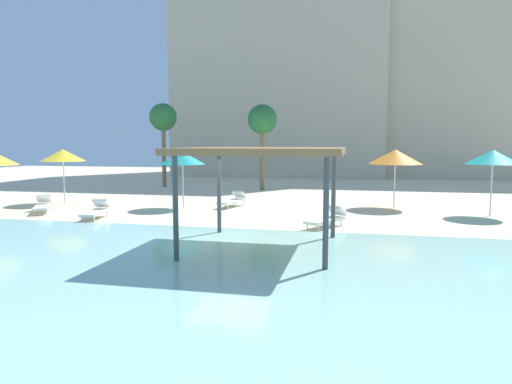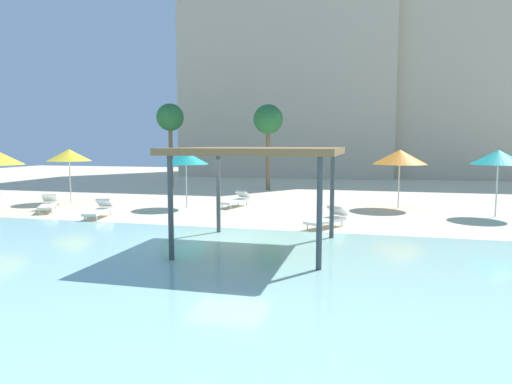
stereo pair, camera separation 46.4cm
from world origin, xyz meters
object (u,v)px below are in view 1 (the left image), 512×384
at_px(lounge_chair_1, 96,210).
at_px(palm_tree_1, 163,119).
at_px(beach_umbrella_teal_4, 183,158).
at_px(palm_tree_0, 262,121).
at_px(lounge_chair_3, 328,218).
at_px(shade_pavilion, 263,154).
at_px(beach_umbrella_orange_0, 395,157).
at_px(beach_umbrella_yellow_3, 63,155).
at_px(beach_umbrella_teal_1, 493,157).
at_px(lounge_chair_4, 233,200).
at_px(lounge_chair_5, 43,205).

bearing_deg(lounge_chair_1, palm_tree_1, -178.88).
relative_size(beach_umbrella_teal_4, palm_tree_0, 0.48).
distance_m(beach_umbrella_teal_4, lounge_chair_1, 4.77).
bearing_deg(lounge_chair_3, shade_pavilion, 7.92).
relative_size(beach_umbrella_orange_0, beach_umbrella_teal_4, 1.04).
relative_size(beach_umbrella_yellow_3, lounge_chair_3, 1.42).
distance_m(lounge_chair_1, lounge_chair_3, 9.29).
relative_size(lounge_chair_3, palm_tree_0, 0.35).
bearing_deg(lounge_chair_1, beach_umbrella_teal_1, 93.74).
distance_m(shade_pavilion, palm_tree_1, 20.08).
bearing_deg(palm_tree_0, shade_pavilion, -78.34).
distance_m(lounge_chair_4, lounge_chair_5, 8.53).
bearing_deg(beach_umbrella_teal_4, lounge_chair_1, -122.39).
bearing_deg(shade_pavilion, beach_umbrella_yellow_3, 147.02).
bearing_deg(beach_umbrella_orange_0, lounge_chair_4, -170.11).
relative_size(lounge_chair_1, lounge_chair_3, 1.02).
relative_size(lounge_chair_1, palm_tree_0, 0.36).
xyz_separation_m(beach_umbrella_orange_0, palm_tree_0, (-7.77, 6.74, 2.07)).
xyz_separation_m(shade_pavilion, lounge_chair_1, (-7.67, 3.77, -2.42)).
height_order(beach_umbrella_orange_0, palm_tree_1, palm_tree_1).
bearing_deg(beach_umbrella_yellow_3, lounge_chair_1, -43.02).
relative_size(shade_pavilion, palm_tree_0, 0.81).
distance_m(beach_umbrella_teal_1, lounge_chair_5, 19.46).
relative_size(lounge_chair_1, lounge_chair_4, 0.99).
distance_m(beach_umbrella_yellow_3, lounge_chair_4, 9.04).
height_order(shade_pavilion, beach_umbrella_teal_1, shade_pavilion).
xyz_separation_m(lounge_chair_4, lounge_chair_5, (-7.77, -3.52, 0.00)).
xyz_separation_m(lounge_chair_5, palm_tree_1, (0.40, 12.23, 4.40)).
height_order(shade_pavilion, palm_tree_1, palm_tree_1).
bearing_deg(lounge_chair_5, beach_umbrella_orange_0, 76.77).
xyz_separation_m(palm_tree_0, palm_tree_1, (-7.14, 0.66, 0.24)).
bearing_deg(palm_tree_0, beach_umbrella_orange_0, -40.94).
xyz_separation_m(shade_pavilion, beach_umbrella_teal_4, (-5.36, 7.42, -0.40)).
bearing_deg(palm_tree_1, shade_pavilion, -58.25).
height_order(beach_umbrella_teal_1, palm_tree_0, palm_tree_0).
height_order(beach_umbrella_teal_1, beach_umbrella_yellow_3, beach_umbrella_teal_1).
bearing_deg(lounge_chair_1, palm_tree_0, 150.10).
xyz_separation_m(beach_umbrella_orange_0, lounge_chair_4, (-7.54, -1.32, -2.08)).
xyz_separation_m(beach_umbrella_teal_1, lounge_chair_1, (-15.83, -4.17, -2.14)).
relative_size(beach_umbrella_yellow_3, palm_tree_0, 0.49).
bearing_deg(lounge_chair_1, lounge_chair_5, -118.05).
distance_m(beach_umbrella_orange_0, lounge_chair_3, 6.72).
bearing_deg(shade_pavilion, beach_umbrella_teal_1, 44.22).
height_order(beach_umbrella_orange_0, lounge_chair_5, beach_umbrella_orange_0).
bearing_deg(beach_umbrella_orange_0, beach_umbrella_teal_1, -23.82).
distance_m(shade_pavilion, beach_umbrella_orange_0, 10.57).
distance_m(beach_umbrella_teal_1, beach_umbrella_teal_4, 13.53).
height_order(beach_umbrella_yellow_3, lounge_chair_3, beach_umbrella_yellow_3).
xyz_separation_m(shade_pavilion, beach_umbrella_yellow_3, (-11.92, 7.73, -0.31)).
relative_size(beach_umbrella_teal_1, beach_umbrella_teal_4, 1.05).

